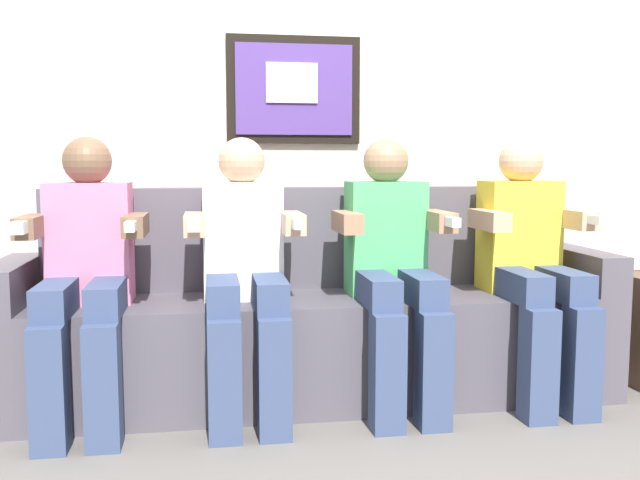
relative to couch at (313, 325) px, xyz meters
The scene contains 7 objects.
ground_plane 0.45m from the couch, 90.00° to the right, with size 6.45×6.45×0.00m, color #66605B.
back_wall_assembly 1.08m from the couch, 90.10° to the left, with size 4.96×0.10×2.60m.
couch is the anchor object (origin of this frame).
person_leftmost 0.97m from the couch, 169.43° to the right, with size 0.46×0.56×1.11m.
person_left_center 0.45m from the couch, 150.77° to the right, with size 0.46×0.56×1.11m.
person_right_center 0.45m from the couch, 29.13° to the right, with size 0.46×0.56×1.11m.
person_rightmost 0.97m from the couch, 10.53° to the right, with size 0.46×0.56×1.11m.
Camera 1 is at (-0.44, -2.57, 1.00)m, focal length 38.90 mm.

